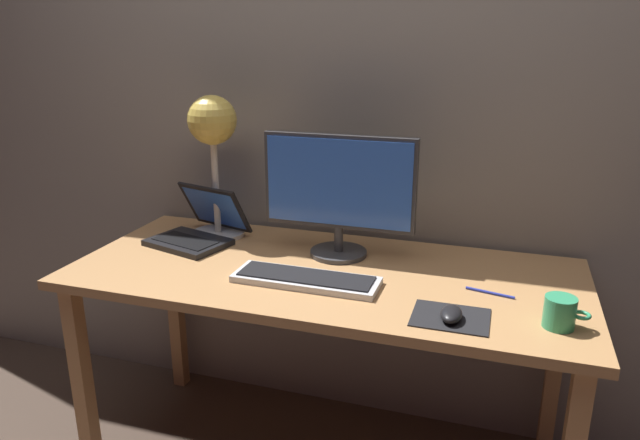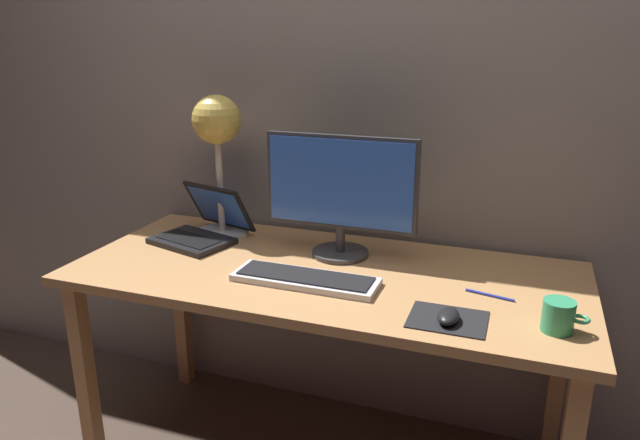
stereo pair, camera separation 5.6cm
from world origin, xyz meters
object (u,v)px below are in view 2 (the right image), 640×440
keyboard_main (305,279)px  pen (490,295)px  coffee_mug (559,316)px  laptop (205,224)px  monitor (341,190)px  desk_lamp (217,133)px  mouse (448,316)px

keyboard_main → pen: bearing=9.3°
coffee_mug → laptop: bearing=165.2°
laptop → pen: (1.01, -0.16, -0.05)m
monitor → pen: size_ratio=3.61×
monitor → desk_lamp: size_ratio=0.99×
mouse → pen: (0.09, 0.20, -0.02)m
coffee_mug → desk_lamp: bearing=162.0°
laptop → mouse: (0.92, -0.36, -0.03)m
desk_lamp → pen: size_ratio=3.65×
mouse → pen: bearing=66.0°
laptop → pen: laptop is taller
desk_lamp → mouse: desk_lamp is taller
laptop → mouse: 0.99m
mouse → coffee_mug: (0.26, 0.05, 0.02)m
desk_lamp → keyboard_main: bearing=-34.6°
keyboard_main → coffee_mug: bearing=-5.3°
monitor → desk_lamp: bearing=173.2°
keyboard_main → desk_lamp: desk_lamp is taller
pen → desk_lamp: bearing=167.1°
monitor → laptop: (-0.51, -0.01, -0.17)m
keyboard_main → monitor: bearing=83.7°
monitor → pen: 0.57m
coffee_mug → monitor: bearing=154.7°
mouse → coffee_mug: size_ratio=0.84×
monitor → pen: bearing=-18.4°
pen → keyboard_main: bearing=-170.7°
monitor → mouse: bearing=-41.9°
laptop → pen: bearing=-9.0°
laptop → desk_lamp: 0.33m
keyboard_main → coffee_mug: size_ratio=3.86×
laptop → pen: size_ratio=2.50×
monitor → mouse: 0.59m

